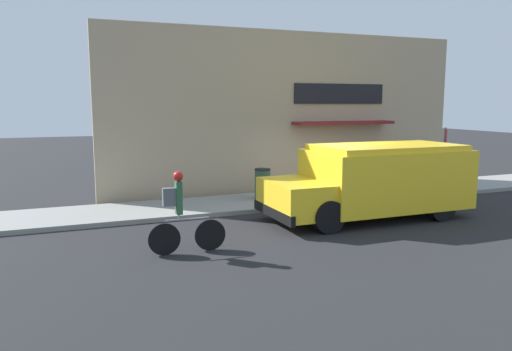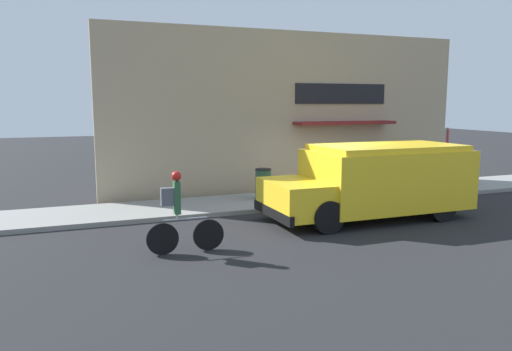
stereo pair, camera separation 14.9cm
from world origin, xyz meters
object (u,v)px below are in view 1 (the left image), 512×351
stop_sign_post (445,149)px  trash_bin (263,184)px  cyclist (181,214)px  school_bus (375,180)px

stop_sign_post → trash_bin: (-6.15, 0.93, -0.94)m
cyclist → stop_sign_post: bearing=19.6°
school_bus → trash_bin: 3.54m
school_bus → stop_sign_post: (4.14, 1.96, 0.51)m
stop_sign_post → trash_bin: size_ratio=2.26×
cyclist → trash_bin: size_ratio=1.83×
school_bus → trash_bin: bearing=125.1°
school_bus → stop_sign_post: bearing=25.5°
cyclist → trash_bin: 5.42m
cyclist → school_bus: bearing=14.0°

